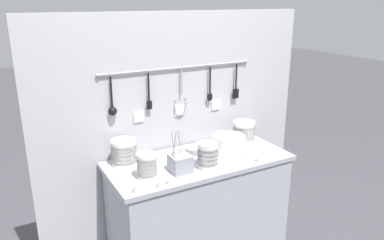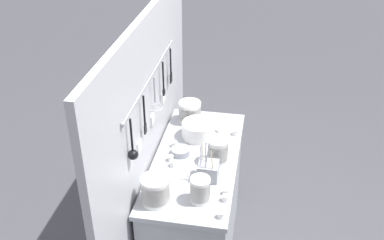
{
  "view_description": "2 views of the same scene",
  "coord_description": "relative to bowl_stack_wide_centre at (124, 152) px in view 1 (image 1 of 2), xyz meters",
  "views": [
    {
      "loc": [
        -1.12,
        -1.95,
        1.87
      ],
      "look_at": [
        -0.03,
        0.03,
        1.14
      ],
      "focal_mm": 35.0,
      "sensor_mm": 36.0,
      "label": 1
    },
    {
      "loc": [
        -2.31,
        -0.38,
        2.58
      ],
      "look_at": [
        -0.01,
        0.02,
        1.17
      ],
      "focal_mm": 42.0,
      "sensor_mm": 36.0,
      "label": 2
    }
  ],
  "objects": [
    {
      "name": "cutlery_caddy",
      "position": [
        0.26,
        -0.26,
        -0.03
      ],
      "size": [
        0.12,
        0.12,
        0.27
      ],
      "color": "#93969E",
      "rests_on": "counter"
    },
    {
      "name": "cup_centre",
      "position": [
        0.4,
        0.0,
        -0.06
      ],
      "size": [
        0.04,
        0.04,
        0.04
      ],
      "color": "white",
      "rests_on": "counter"
    },
    {
      "name": "cup_beside_plates",
      "position": [
        0.79,
        -0.26,
        -0.06
      ],
      "size": [
        0.04,
        0.04,
        0.04
      ],
      "color": "white",
      "rests_on": "counter"
    },
    {
      "name": "cup_back_left",
      "position": [
        0.77,
        -0.38,
        -0.06
      ],
      "size": [
        0.04,
        0.04,
        0.04
      ],
      "color": "white",
      "rests_on": "counter"
    },
    {
      "name": "plate_stack",
      "position": [
        0.7,
        -0.13,
        -0.03
      ],
      "size": [
        0.23,
        0.23,
        0.11
      ],
      "color": "white",
      "rests_on": "counter"
    },
    {
      "name": "cup_front_left",
      "position": [
        0.34,
        -0.03,
        -0.06
      ],
      "size": [
        0.04,
        0.04,
        0.04
      ],
      "color": "white",
      "rests_on": "counter"
    },
    {
      "name": "back_wall",
      "position": [
        0.45,
        0.15,
        -0.06
      ],
      "size": [
        2.0,
        0.11,
        1.8
      ],
      "color": "#B2B2B7",
      "rests_on": "ground"
    },
    {
      "name": "bowl_stack_back_corner",
      "position": [
        0.43,
        -0.29,
        0.0
      ],
      "size": [
        0.13,
        0.13,
        0.17
      ],
      "color": "white",
      "rests_on": "counter"
    },
    {
      "name": "bowl_stack_nested_right",
      "position": [
        0.05,
        -0.24,
        -0.01
      ],
      "size": [
        0.11,
        0.11,
        0.15
      ],
      "color": "white",
      "rests_on": "counter"
    },
    {
      "name": "counter",
      "position": [
        0.45,
        -0.15,
        -0.52
      ],
      "size": [
        1.2,
        0.53,
        0.88
      ],
      "color": "#9EA0A8",
      "rests_on": "ground"
    },
    {
      "name": "steel_mixing_bowl",
      "position": [
        0.48,
        -0.05,
        -0.06
      ],
      "size": [
        0.12,
        0.12,
        0.04
      ],
      "color": "#93969E",
      "rests_on": "counter"
    },
    {
      "name": "bowl_stack_tall_left",
      "position": [
        0.9,
        -0.03,
        -0.01
      ],
      "size": [
        0.16,
        0.16,
        0.15
      ],
      "color": "white",
      "rests_on": "counter"
    },
    {
      "name": "cup_back_right",
      "position": [
        0.56,
        0.01,
        -0.06
      ],
      "size": [
        0.04,
        0.04,
        0.04
      ],
      "color": "white",
      "rests_on": "counter"
    },
    {
      "name": "cup_edge_near",
      "position": [
        0.08,
        -0.38,
        -0.06
      ],
      "size": [
        0.04,
        0.04,
        0.04
      ],
      "color": "white",
      "rests_on": "counter"
    },
    {
      "name": "cup_front_right",
      "position": [
        -0.06,
        -0.38,
        -0.06
      ],
      "size": [
        0.04,
        0.04,
        0.04
      ],
      "color": "white",
      "rests_on": "counter"
    },
    {
      "name": "bowl_stack_wide_centre",
      "position": [
        0.0,
        0.0,
        0.0
      ],
      "size": [
        0.16,
        0.16,
        0.16
      ],
      "color": "white",
      "rests_on": "counter"
    },
    {
      "name": "cup_mid_row",
      "position": [
        0.13,
        -0.38,
        -0.06
      ],
      "size": [
        0.04,
        0.04,
        0.04
      ],
      "color": "white",
      "rests_on": "counter"
    }
  ]
}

